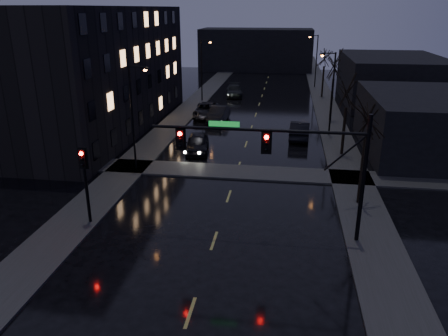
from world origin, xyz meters
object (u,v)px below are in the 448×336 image
(oncoming_car_a, at_px, (197,143))
(oncoming_car_d, at_px, (234,91))
(oncoming_car_b, at_px, (218,114))
(oncoming_car_c, at_px, (207,110))
(lead_car, at_px, (300,130))

(oncoming_car_a, xyz_separation_m, oncoming_car_d, (0.10, 25.89, 0.01))
(oncoming_car_b, bearing_deg, oncoming_car_d, 94.21)
(oncoming_car_b, xyz_separation_m, oncoming_car_c, (-1.63, 1.82, -0.02))
(oncoming_car_c, distance_m, oncoming_car_d, 13.15)
(oncoming_car_b, relative_size, oncoming_car_d, 0.91)
(oncoming_car_b, height_order, oncoming_car_c, oncoming_car_b)
(oncoming_car_c, bearing_deg, oncoming_car_d, 79.23)
(oncoming_car_b, relative_size, lead_car, 0.98)
(oncoming_car_a, height_order, oncoming_car_d, oncoming_car_d)
(oncoming_car_b, height_order, oncoming_car_d, oncoming_car_b)
(oncoming_car_b, bearing_deg, oncoming_car_a, -86.51)
(oncoming_car_a, relative_size, lead_car, 0.92)
(oncoming_car_a, bearing_deg, oncoming_car_d, 82.43)
(oncoming_car_b, relative_size, oncoming_car_c, 0.87)
(oncoming_car_a, relative_size, oncoming_car_c, 0.81)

